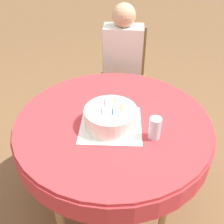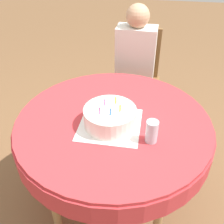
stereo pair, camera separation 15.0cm
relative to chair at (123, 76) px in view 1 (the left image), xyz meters
The scene contains 7 objects.
ground_plane 1.05m from the chair, 93.31° to the right, with size 12.00×12.00×0.00m, color brown.
dining_table 0.93m from the chair, 93.31° to the right, with size 1.17×1.17×0.71m.
chair is the anchor object (origin of this frame).
person 0.22m from the chair, 92.18° to the right, with size 0.33×0.29×1.16m.
napkin 1.00m from the chair, 93.76° to the right, with size 0.35×0.35×0.00m.
birthday_cake 1.01m from the chair, 93.76° to the right, with size 0.30×0.30×0.15m.
drinking_glass 1.12m from the chair, 80.82° to the right, with size 0.06×0.06×0.13m.
Camera 1 is at (0.05, -1.22, 1.67)m, focal length 42.00 mm.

